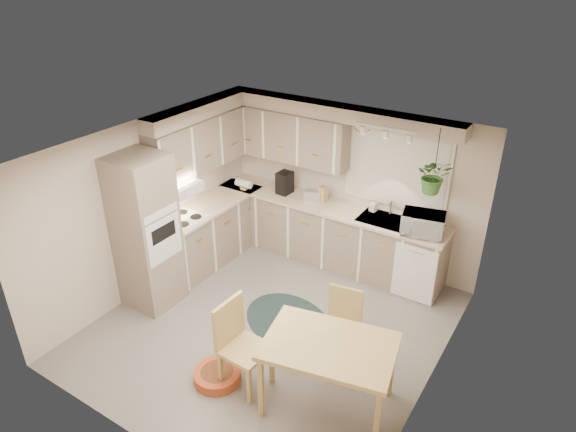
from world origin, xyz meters
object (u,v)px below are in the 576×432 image
object	(u,v)px
microwave	(423,221)
braided_rug	(288,321)
dining_table	(328,375)
chair_back	(340,329)
chair_left	(246,348)
pet_bed	(217,375)

from	to	relation	value
microwave	braided_rug	bearing A→B (deg)	-140.53
dining_table	chair_back	xyz separation A→B (m)	(-0.21, 0.66, 0.04)
dining_table	braided_rug	xyz separation A→B (m)	(-1.08, 0.93, -0.40)
dining_table	chair_left	world-z (taller)	chair_left
pet_bed	microwave	distance (m)	3.23
braided_rug	microwave	size ratio (longest dim) A/B	2.39
chair_back	braided_rug	distance (m)	1.01
chair_left	chair_back	world-z (taller)	chair_left
chair_back	microwave	xyz separation A→B (m)	(0.28, 1.76, 0.68)
microwave	pet_bed	bearing A→B (deg)	-127.56
dining_table	chair_left	xyz separation A→B (m)	(-0.88, -0.22, 0.11)
chair_back	pet_bed	world-z (taller)	chair_back
braided_rug	chair_left	bearing A→B (deg)	-80.47
chair_left	pet_bed	bearing A→B (deg)	-64.25
pet_bed	microwave	bearing A→B (deg)	65.46
chair_left	braided_rug	xyz separation A→B (m)	(-0.19, 1.15, -0.51)
microwave	chair_back	bearing A→B (deg)	-112.08
braided_rug	chair_back	bearing A→B (deg)	-16.95
chair_back	dining_table	bearing A→B (deg)	98.07
pet_bed	microwave	xyz separation A→B (m)	(1.27, 2.78, 1.06)
braided_rug	pet_bed	distance (m)	1.29
dining_table	microwave	xyz separation A→B (m)	(0.07, 2.42, 0.71)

